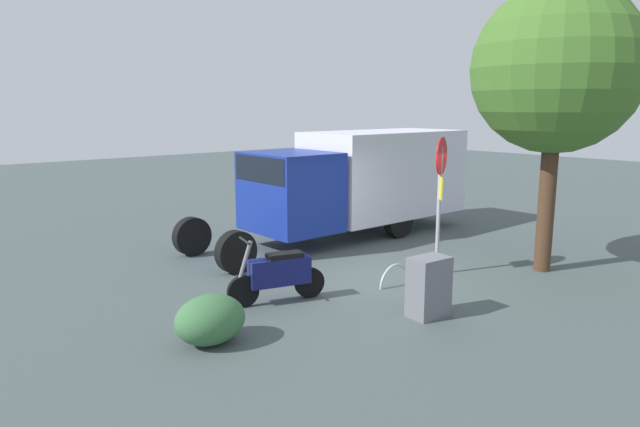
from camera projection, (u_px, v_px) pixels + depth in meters
ground_plane at (383, 274)px, 11.84m from camera, size 60.00×60.00×0.00m
box_truck_near at (358, 178)px, 15.17m from camera, size 8.18×2.23×2.76m
motorcycle at (279, 274)px, 10.05m from camera, size 1.76×0.76×1.20m
stop_sign at (440, 184)px, 11.46m from camera, size 0.71×0.33×2.83m
street_tree at (556, 70)px, 11.34m from camera, size 3.38×3.38×5.85m
utility_cabinet at (429, 287)px, 9.37m from camera, size 0.69×0.50×1.01m
bike_rack_hoop at (394, 285)px, 11.11m from camera, size 0.85×0.07×0.85m
shrub_near_sign at (210, 320)px, 8.31m from camera, size 1.07×0.88×0.73m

